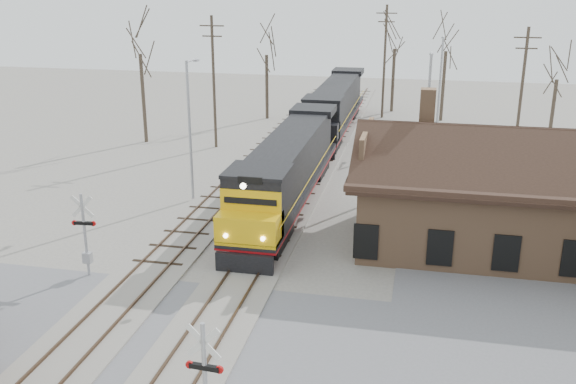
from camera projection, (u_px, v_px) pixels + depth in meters
name	position (u px, v px, depth m)	size (l,w,h in m)	color
ground	(204.00, 339.00, 25.08)	(140.00, 140.00, 0.00)	gray
road	(204.00, 338.00, 25.07)	(60.00, 9.00, 0.03)	slate
track_main	(286.00, 209.00, 38.96)	(3.40, 90.00, 0.24)	gray
track_siding	(215.00, 204.00, 39.86)	(3.40, 90.00, 0.24)	gray
depot	(500.00, 202.00, 33.06)	(15.20, 9.31, 7.90)	#926A4B
locomotive_lead	(287.00, 171.00, 38.52)	(3.03, 20.27, 4.50)	black
locomotive_trailing	(335.00, 107.00, 57.57)	(3.03, 20.27, 4.26)	black
crossbuck_far	(85.00, 238.00, 29.81)	(1.17, 0.31, 4.09)	#A5A8AD
streetlight_a	(190.00, 124.00, 39.29)	(0.25, 2.04, 8.75)	#A5A8AD
streetlight_b	(427.00, 112.00, 42.78)	(0.25, 2.04, 8.74)	#A5A8AD
streetlight_c	(440.00, 83.00, 54.58)	(0.25, 2.04, 8.73)	#A5A8AD
utility_pole_a	(214.00, 80.00, 51.65)	(2.00, 0.24, 10.61)	#382D23
utility_pole_b	(385.00, 60.00, 62.80)	(2.00, 0.24, 10.95)	#382D23
utility_pole_c	(522.00, 90.00, 49.50)	(2.00, 0.24, 9.91)	#382D23
tree_a	(139.00, 39.00, 52.37)	(4.95, 4.95, 12.13)	#382D23
tree_b	(266.00, 44.00, 61.90)	(4.17, 4.17, 10.22)	#382D23
tree_c	(395.00, 38.00, 65.23)	(4.31, 4.31, 10.56)	#382D23
tree_d	(447.00, 39.00, 60.79)	(4.48, 4.48, 10.98)	#382D23
tree_e	(558.00, 70.00, 54.33)	(3.44, 3.44, 8.42)	#382D23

